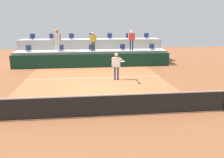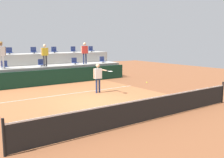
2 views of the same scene
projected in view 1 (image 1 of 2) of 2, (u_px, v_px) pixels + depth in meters
name	position (u px, v px, depth m)	size (l,w,h in m)	color
ground_plane	(96.00, 88.00, 12.79)	(40.00, 40.00, 0.00)	brown
court_inner_paint	(95.00, 83.00, 13.75)	(9.00, 10.00, 0.01)	#A36038
court_service_line	(95.00, 78.00, 15.10)	(9.00, 0.06, 0.00)	silver
tennis_net	(101.00, 105.00, 8.82)	(10.48, 0.08, 1.07)	black
sponsor_backboard	(93.00, 61.00, 18.43)	(13.00, 0.16, 1.10)	#0F3323
seating_tier_lower	(92.00, 58.00, 19.66)	(13.00, 1.80, 1.25)	#ADAAA3
seating_tier_upper	(91.00, 50.00, 21.29)	(13.00, 1.80, 2.10)	#ADAAA3
stadium_chair_lower_far_left	(28.00, 49.00, 18.79)	(0.44, 0.40, 0.52)	#2D2D33
stadium_chair_lower_left	(61.00, 48.00, 19.09)	(0.44, 0.40, 0.52)	#2D2D33
stadium_chair_lower_center	(92.00, 48.00, 19.39)	(0.44, 0.40, 0.52)	#2D2D33
stadium_chair_lower_right	(123.00, 48.00, 19.69)	(0.44, 0.40, 0.52)	#2D2D33
stadium_chair_lower_far_right	(152.00, 47.00, 19.99)	(0.44, 0.40, 0.52)	#2D2D33
stadium_chair_upper_far_left	(32.00, 37.00, 20.31)	(0.44, 0.40, 0.52)	#2D2D33
stadium_chair_upper_left	(52.00, 37.00, 20.51)	(0.44, 0.40, 0.52)	#2D2D33
stadium_chair_upper_mid_left	(71.00, 37.00, 20.71)	(0.44, 0.40, 0.52)	#2D2D33
stadium_chair_upper_center	(92.00, 37.00, 20.91)	(0.44, 0.40, 0.52)	#2D2D33
stadium_chair_upper_mid_right	(110.00, 37.00, 21.11)	(0.44, 0.40, 0.52)	#2D2D33
stadium_chair_upper_right	(128.00, 36.00, 21.30)	(0.44, 0.40, 0.52)	#2D2D33
stadium_chair_upper_far_right	(147.00, 36.00, 21.50)	(0.44, 0.40, 0.52)	#2D2D33
tennis_player	(117.00, 64.00, 14.29)	(0.69, 1.22, 1.77)	navy
spectator_with_hat	(57.00, 38.00, 18.47)	(0.61, 0.46, 1.80)	white
spectator_in_white	(93.00, 40.00, 18.85)	(0.57, 0.22, 1.62)	#2D2D33
spectator_leaning_on_rail	(132.00, 38.00, 19.20)	(0.60, 0.27, 1.73)	navy
tennis_ball	(147.00, 76.00, 11.62)	(0.07, 0.07, 0.07)	#CCE033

